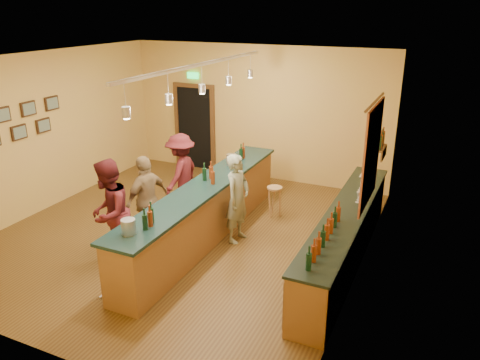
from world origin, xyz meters
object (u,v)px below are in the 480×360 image
at_px(customer_c, 181,173).
at_px(bar_stool, 274,194).
at_px(bartender, 237,198).
at_px(customer_b, 147,200).
at_px(back_counter, 345,236).
at_px(tasting_bar, 205,208).
at_px(customer_a, 109,213).

relative_size(customer_c, bar_stool, 2.61).
relative_size(bartender, customer_b, 1.01).
height_order(customer_b, bar_stool, customer_b).
bearing_deg(back_counter, tasting_bar, -175.85).
distance_m(back_counter, customer_c, 3.62).
bearing_deg(back_counter, bartender, 179.63).
height_order(customer_c, bar_stool, customer_c).
xyz_separation_m(customer_b, bar_stool, (1.68, 1.94, -0.33)).
xyz_separation_m(tasting_bar, bartender, (0.55, 0.19, 0.21)).
xyz_separation_m(back_counter, customer_b, (-3.38, -0.69, 0.32)).
relative_size(bartender, customer_a, 0.91).
bearing_deg(back_counter, bar_stool, 143.58).
relative_size(back_counter, bar_stool, 7.22).
xyz_separation_m(customer_b, customer_c, (-0.16, 1.40, 0.01)).
bearing_deg(customer_a, customer_c, 162.69).
xyz_separation_m(back_counter, bar_stool, (-1.70, 1.25, -0.00)).
xyz_separation_m(back_counter, bartender, (-1.94, 0.01, 0.33)).
xyz_separation_m(customer_a, bar_stool, (1.78, 2.84, -0.41)).
distance_m(customer_b, bar_stool, 2.59).
distance_m(customer_b, customer_c, 1.41).
relative_size(customer_b, customer_c, 0.98).
bearing_deg(customer_c, bar_stool, 102.64).
distance_m(tasting_bar, customer_a, 1.74).
distance_m(back_counter, tasting_bar, 2.50).
relative_size(back_counter, bartender, 2.79).
xyz_separation_m(back_counter, tasting_bar, (-2.49, -0.18, 0.12)).
bearing_deg(bar_stool, customer_a, -122.06).
bearing_deg(customer_c, customer_b, 2.55).
height_order(bartender, bar_stool, bartender).
xyz_separation_m(tasting_bar, bar_stool, (0.80, 1.43, -0.12)).
bearing_deg(bartender, customer_a, 140.83).
relative_size(tasting_bar, customer_a, 2.85).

